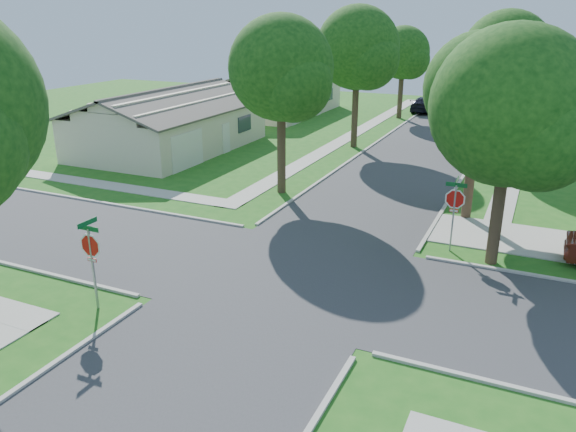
% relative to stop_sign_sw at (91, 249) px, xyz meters
% --- Properties ---
extents(ground, '(100.00, 100.00, 0.00)m').
position_rel_stop_sign_sw_xyz_m(ground, '(4.70, 4.70, -2.03)').
color(ground, '#205F1A').
rests_on(ground, ground).
extents(road_ns, '(7.00, 100.00, 0.02)m').
position_rel_stop_sign_sw_xyz_m(road_ns, '(4.70, 4.70, -2.03)').
color(road_ns, '#333335').
rests_on(road_ns, ground).
extents(sidewalk_ne, '(1.20, 40.00, 0.04)m').
position_rel_stop_sign_sw_xyz_m(sidewalk_ne, '(10.80, 30.70, -2.01)').
color(sidewalk_ne, '#9E9B91').
rests_on(sidewalk_ne, ground).
extents(sidewalk_nw, '(1.20, 40.00, 0.04)m').
position_rel_stop_sign_sw_xyz_m(sidewalk_nw, '(-1.40, 30.70, -2.01)').
color(sidewalk_nw, '#9E9B91').
rests_on(sidewalk_nw, ground).
extents(driveway, '(8.80, 3.60, 0.05)m').
position_rel_stop_sign_sw_xyz_m(driveway, '(12.60, 11.80, -2.01)').
color(driveway, '#9E9B91').
rests_on(driveway, ground).
extents(stop_sign_sw, '(1.05, 0.80, 2.98)m').
position_rel_stop_sign_sw_xyz_m(stop_sign_sw, '(0.00, 0.00, 0.00)').
color(stop_sign_sw, gray).
rests_on(stop_sign_sw, ground).
extents(stop_sign_ne, '(1.05, 0.80, 2.98)m').
position_rel_stop_sign_sw_xyz_m(stop_sign_ne, '(9.40, 9.40, 0.00)').
color(stop_sign_ne, gray).
rests_on(stop_sign_ne, ground).
extents(tree_e_near, '(4.97, 4.80, 8.28)m').
position_rel_stop_sign_sw_xyz_m(tree_e_near, '(9.45, 13.71, 3.61)').
color(tree_e_near, '#38281C').
rests_on(tree_e_near, ground).
extents(tree_e_mid, '(5.59, 5.40, 9.21)m').
position_rel_stop_sign_sw_xyz_m(tree_e_mid, '(9.46, 25.71, 4.22)').
color(tree_e_mid, '#38281C').
rests_on(tree_e_mid, ground).
extents(tree_e_far, '(5.17, 5.00, 8.72)m').
position_rel_stop_sign_sw_xyz_m(tree_e_far, '(9.45, 38.71, 3.95)').
color(tree_e_far, '#38281C').
rests_on(tree_e_far, ground).
extents(tree_w_near, '(5.38, 5.20, 8.97)m').
position_rel_stop_sign_sw_xyz_m(tree_w_near, '(0.06, 13.71, 4.08)').
color(tree_w_near, '#38281C').
rests_on(tree_w_near, ground).
extents(tree_w_mid, '(5.80, 5.60, 9.56)m').
position_rel_stop_sign_sw_xyz_m(tree_w_mid, '(0.06, 25.71, 4.46)').
color(tree_w_mid, '#38281C').
rests_on(tree_w_mid, ground).
extents(tree_w_far, '(4.76, 4.60, 8.04)m').
position_rel_stop_sign_sw_xyz_m(tree_w_far, '(0.05, 38.71, 3.48)').
color(tree_w_far, '#38281C').
rests_on(tree_w_far, ground).
extents(tree_ne_corner, '(5.80, 5.60, 8.66)m').
position_rel_stop_sign_sw_xyz_m(tree_ne_corner, '(11.06, 8.91, 3.56)').
color(tree_ne_corner, '#38281C').
rests_on(tree_ne_corner, ground).
extents(house_nw_near, '(8.42, 13.60, 4.23)m').
position_rel_stop_sign_sw_xyz_m(house_nw_near, '(-11.29, 19.70, -0.51)').
color(house_nw_near, beige).
rests_on(house_nw_near, ground).
extents(house_nw_far, '(8.42, 13.60, 4.23)m').
position_rel_stop_sign_sw_xyz_m(house_nw_far, '(-11.29, 36.70, -0.51)').
color(house_nw_far, beige).
rests_on(house_nw_far, ground).
extents(car_curb_east, '(2.50, 4.94, 1.61)m').
position_rel_stop_sign_sw_xyz_m(car_curb_east, '(7.90, 29.68, -1.22)').
color(car_curb_east, black).
rests_on(car_curb_east, ground).
extents(car_curb_west, '(2.41, 5.18, 1.47)m').
position_rel_stop_sign_sw_xyz_m(car_curb_west, '(1.50, 43.14, -1.30)').
color(car_curb_west, black).
rests_on(car_curb_west, ground).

